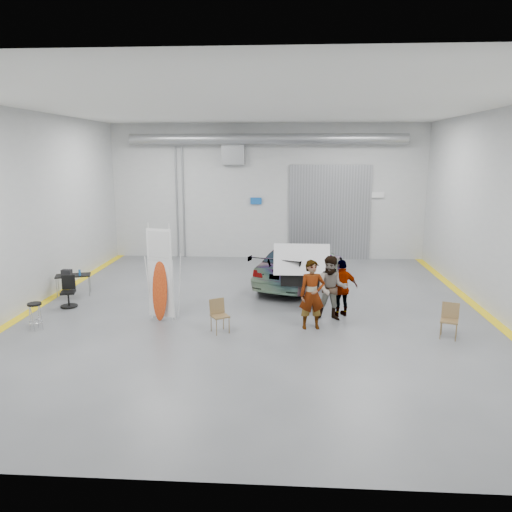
# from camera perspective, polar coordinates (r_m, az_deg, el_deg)

# --- Properties ---
(ground) EXTENTS (16.00, 16.00, 0.00)m
(ground) POSITION_cam_1_polar(r_m,az_deg,el_deg) (15.18, -0.02, -6.40)
(ground) COLOR #56595D
(ground) RESTS_ON ground
(room_shell) EXTENTS (14.02, 16.18, 6.01)m
(room_shell) POSITION_cam_1_polar(r_m,az_deg,el_deg) (16.65, 1.31, 9.51)
(room_shell) COLOR #B0B3B5
(room_shell) RESTS_ON ground
(sedan_car) EXTENTS (3.85, 5.61, 1.51)m
(sedan_car) POSITION_cam_1_polar(r_m,az_deg,el_deg) (18.17, 5.09, -0.93)
(sedan_car) COLOR white
(sedan_car) RESTS_ON ground
(person_a) EXTENTS (0.76, 0.56, 1.91)m
(person_a) POSITION_cam_1_polar(r_m,az_deg,el_deg) (13.62, 6.42, -4.41)
(person_a) COLOR #9B6F54
(person_a) RESTS_ON ground
(person_b) EXTENTS (0.97, 0.78, 1.88)m
(person_b) POSITION_cam_1_polar(r_m,az_deg,el_deg) (14.38, 8.65, -3.67)
(person_b) COLOR slate
(person_b) RESTS_ON ground
(person_c) EXTENTS (1.06, 0.72, 1.70)m
(person_c) POSITION_cam_1_polar(r_m,az_deg,el_deg) (14.80, 9.81, -3.63)
(person_c) COLOR #A56437
(person_c) RESTS_ON ground
(surfboard_display) EXTENTS (0.78, 0.35, 2.81)m
(surfboard_display) POSITION_cam_1_polar(r_m,az_deg,el_deg) (14.40, -10.70, -2.89)
(surfboard_display) COLOR white
(surfboard_display) RESTS_ON ground
(folding_chair_near) EXTENTS (0.57, 0.62, 0.89)m
(folding_chair_near) POSITION_cam_1_polar(r_m,az_deg,el_deg) (13.48, -4.12, -7.56)
(folding_chair_near) COLOR brown
(folding_chair_near) RESTS_ON ground
(folding_chair_far) EXTENTS (0.55, 0.58, 0.91)m
(folding_chair_far) POSITION_cam_1_polar(r_m,az_deg,el_deg) (13.98, 21.15, -7.62)
(folding_chair_far) COLOR brown
(folding_chair_far) RESTS_ON ground
(shop_stool) EXTENTS (0.39, 0.39, 0.76)m
(shop_stool) POSITION_cam_1_polar(r_m,az_deg,el_deg) (14.82, -23.89, -6.36)
(shop_stool) COLOR black
(shop_stool) RESTS_ON ground
(work_table) EXTENTS (1.23, 0.88, 0.91)m
(work_table) POSITION_cam_1_polar(r_m,az_deg,el_deg) (17.85, -20.35, -2.04)
(work_table) COLOR gray
(work_table) RESTS_ON ground
(office_chair) EXTENTS (0.51, 0.54, 0.96)m
(office_chair) POSITION_cam_1_polar(r_m,az_deg,el_deg) (16.63, -20.58, -4.03)
(office_chair) COLOR black
(office_chair) RESTS_ON ground
(trunk_lid) EXTENTS (1.76, 1.07, 0.04)m
(trunk_lid) POSITION_cam_1_polar(r_m,az_deg,el_deg) (15.72, 5.33, -0.06)
(trunk_lid) COLOR silver
(trunk_lid) RESTS_ON sedan_car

